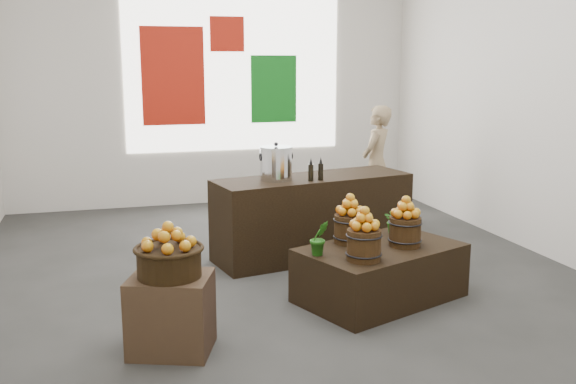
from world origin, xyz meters
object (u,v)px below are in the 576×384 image
object	(u,v)px
stock_pot_left	(276,164)
counter	(313,217)
wicker_basket	(169,262)
shopper	(376,164)
crate	(171,314)
display_table	(380,273)

from	to	relation	value
stock_pot_left	counter	bearing A→B (deg)	11.00
wicker_basket	counter	distance (m)	2.65
counter	stock_pot_left	size ratio (longest dim) A/B	6.47
wicker_basket	shopper	world-z (taller)	shopper
stock_pot_left	shopper	world-z (taller)	shopper
crate	wicker_basket	world-z (taller)	wicker_basket
crate	counter	distance (m)	2.64
display_table	shopper	world-z (taller)	shopper
crate	stock_pot_left	size ratio (longest dim) A/B	1.73
counter	shopper	size ratio (longest dim) A/B	1.40
display_table	stock_pot_left	size ratio (longest dim) A/B	4.22
stock_pot_left	shopper	xyz separation A→B (m)	(1.76, 1.41, -0.28)
wicker_basket	stock_pot_left	xyz separation A→B (m)	(1.31, 1.90, 0.37)
display_table	shopper	xyz separation A→B (m)	(1.16, 2.75, 0.53)
shopper	display_table	bearing A→B (deg)	22.45
stock_pot_left	crate	bearing A→B (deg)	-124.61
display_table	wicker_basket	bearing A→B (deg)	175.10
counter	shopper	bearing A→B (deg)	34.01
stock_pot_left	display_table	bearing A→B (deg)	-65.63
stock_pot_left	wicker_basket	bearing A→B (deg)	-124.61
shopper	crate	bearing A→B (deg)	2.37
display_table	stock_pot_left	xyz separation A→B (m)	(-0.61, 1.34, 0.81)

